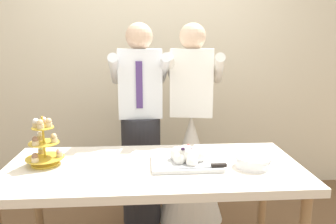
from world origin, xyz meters
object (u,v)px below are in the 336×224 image
object	(u,v)px
dessert_table	(154,177)
person_groom	(141,137)
main_cake_tray	(187,158)
plate_stack	(253,162)
person_bride	(191,154)
cupcake_stand	(44,145)

from	to	relation	value
dessert_table	person_groom	world-z (taller)	person_groom
main_cake_tray	person_groom	size ratio (longest dim) A/B	0.26
dessert_table	person_groom	distance (m)	0.72
plate_stack	person_groom	distance (m)	1.04
person_bride	dessert_table	bearing A→B (deg)	-114.41
main_cake_tray	person_groom	world-z (taller)	person_groom
cupcake_stand	main_cake_tray	xyz separation A→B (m)	(0.86, -0.06, -0.08)
dessert_table	cupcake_stand	world-z (taller)	cupcake_stand
main_cake_tray	person_groom	distance (m)	0.78
main_cake_tray	person_bride	bearing A→B (deg)	79.79
cupcake_stand	plate_stack	distance (m)	1.27
person_groom	main_cake_tray	bearing A→B (deg)	-68.20
dessert_table	main_cake_tray	xyz separation A→B (m)	(0.20, -0.00, 0.12)
plate_stack	person_groom	xyz separation A→B (m)	(-0.68, 0.78, -0.06)
cupcake_stand	plate_stack	size ratio (longest dim) A/B	1.40
plate_stack	person_groom	world-z (taller)	person_groom
main_cake_tray	plate_stack	xyz separation A→B (m)	(0.40, -0.07, -0.01)
cupcake_stand	dessert_table	bearing A→B (deg)	-5.05
cupcake_stand	person_groom	size ratio (longest dim) A/B	0.18
person_groom	person_bride	bearing A→B (deg)	3.00
cupcake_stand	main_cake_tray	world-z (taller)	cupcake_stand
dessert_table	main_cake_tray	distance (m)	0.23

